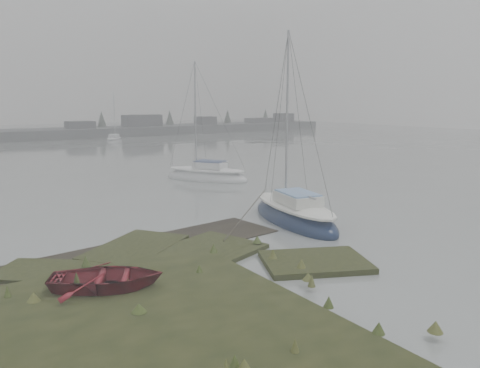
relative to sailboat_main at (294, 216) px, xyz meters
name	(u,v)px	position (x,y,z in m)	size (l,w,h in m)	color
ground	(67,166)	(-3.73, 25.69, -0.29)	(160.00, 160.00, 0.00)	slate
far_shoreline	(177,128)	(23.12, 57.59, 0.56)	(60.00, 8.00, 4.15)	#4C4F51
sailboat_main	(294,216)	(0.00, 0.00, 0.00)	(3.49, 6.97, 9.40)	#0F1C3A
sailboat_white	(207,176)	(2.55, 12.39, -0.02)	(5.14, 6.44, 8.91)	silver
sailboat_far_b	(114,141)	(7.53, 45.39, -0.07)	(4.17, 5.29, 7.30)	#A1A5AA
sailboat_far_c	(1,139)	(-4.59, 57.10, -0.08)	(5.05, 3.00, 6.77)	#9EA2A6
dinghy	(107,277)	(-9.98, -3.31, 0.26)	(2.28, 3.20, 0.66)	maroon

